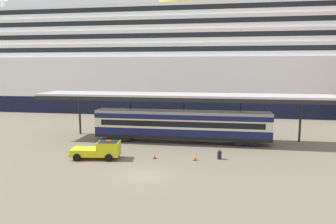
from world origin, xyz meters
TOP-DOWN VIEW (x-y plane):
  - ground_plane at (0.00, 0.00)m, footprint 400.00×400.00m
  - cruise_ship at (-5.41, 49.36)m, footprint 154.00×28.92m
  - platform_canopy at (1.58, 13.70)m, footprint 37.93×5.42m
  - train_carriage at (1.58, 13.27)m, footprint 22.43×2.81m
  - service_truck at (-6.04, 4.36)m, footprint 5.42×2.76m
  - traffic_cone_near at (3.97, 5.44)m, footprint 0.36×0.36m
  - traffic_cone_mid at (-0.37, 5.40)m, footprint 0.36×0.36m
  - quay_bollard at (6.50, 6.31)m, footprint 0.48×0.48m

SIDE VIEW (x-z plane):
  - ground_plane at x=0.00m, z-range 0.00..0.00m
  - traffic_cone_mid at x=-0.37m, z-range -0.01..0.62m
  - traffic_cone_near at x=3.97m, z-range -0.01..0.75m
  - quay_bollard at x=6.50m, z-range 0.04..1.00m
  - service_truck at x=-6.04m, z-range -0.02..2.00m
  - train_carriage at x=1.58m, z-range 0.25..4.36m
  - platform_canopy at x=1.58m, z-range 2.84..9.07m
  - cruise_ship at x=-5.41m, z-range -5.64..26.73m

